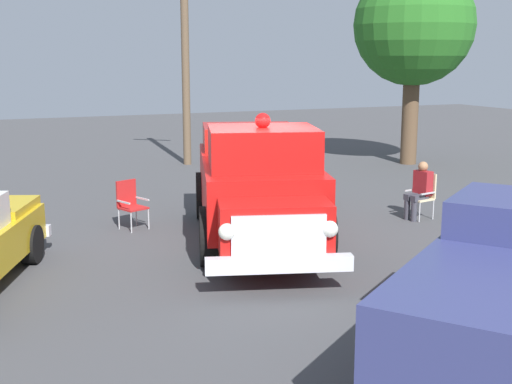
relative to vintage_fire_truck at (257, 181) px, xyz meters
The scene contains 8 objects.
ground_plane 1.26m from the vintage_fire_truck, 135.91° to the left, with size 60.00×60.00×0.00m, color #424244.
vintage_fire_truck is the anchor object (origin of this frame).
lawn_chair_near_truck 4.21m from the vintage_fire_truck, 86.51° to the right, with size 0.59×0.58×1.02m.
lawn_chair_by_car 2.91m from the vintage_fire_truck, 47.15° to the left, with size 0.64×0.64×1.02m.
spectator_seated 4.07m from the vintage_fire_truck, 86.78° to the right, with size 0.47×0.60×1.29m.
spectator_standing 3.80m from the vintage_fire_truck, 41.75° to the right, with size 0.65×0.33×1.68m.
oak_tree_left 11.49m from the vintage_fire_truck, 51.10° to the right, with size 3.94×3.94×6.55m.
utility_pole 10.21m from the vintage_fire_truck, ahead, with size 1.15×1.41×7.41m.
Camera 1 is at (-11.51, 4.82, 3.56)m, focal length 47.14 mm.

